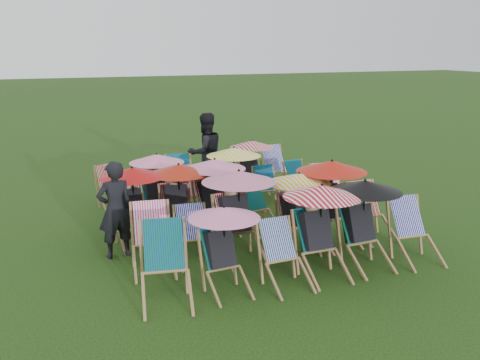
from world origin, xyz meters
name	(u,v)px	position (x,y,z in m)	size (l,w,h in m)	color
ground	(242,231)	(0.00, 0.00, 0.00)	(100.00, 100.00, 0.00)	black
deckchair_0	(165,266)	(-1.96, -2.19, 0.51)	(0.83, 1.04, 1.02)	#977046
deckchair_1	(224,249)	(-1.13, -2.16, 0.62)	(0.99, 1.05, 1.18)	#977046
deckchair_2	(285,256)	(-0.29, -2.32, 0.44)	(0.62, 0.84, 0.89)	#977046
deckchair_3	(321,229)	(0.35, -2.18, 0.71)	(1.13, 1.17, 1.34)	#977046
deckchair_4	(365,222)	(1.14, -2.12, 0.70)	(1.12, 1.17, 1.32)	#977046
deckchair_5	(416,232)	(2.00, -2.25, 0.47)	(0.68, 0.91, 0.95)	#977046
deckchair_6	(153,240)	(-1.88, -1.11, 0.49)	(0.76, 0.97, 0.97)	#977046
deckchair_7	(194,236)	(-1.22, -1.04, 0.42)	(0.63, 0.83, 0.85)	#977046
deckchair_8	(239,213)	(-0.50, -1.10, 0.73)	(1.17, 1.23, 1.39)	#977046
deckchair_9	(298,210)	(0.53, -1.11, 0.66)	(1.06, 1.12, 1.26)	#977046
deckchair_10	(332,201)	(1.19, -1.09, 0.74)	(1.19, 1.27, 1.41)	#977046
deckchair_11	(372,212)	(1.97, -1.15, 0.47)	(0.64, 0.88, 0.95)	#977046
deckchair_12	(133,204)	(-1.93, 0.17, 0.68)	(1.09, 1.16, 1.29)	#977046
deckchair_13	(178,200)	(-1.14, 0.15, 0.68)	(1.09, 1.14, 1.29)	#977046
deckchair_14	(215,195)	(-0.46, 0.17, 0.70)	(1.11, 1.19, 1.32)	#977046
deckchair_15	(259,207)	(0.31, -0.04, 0.44)	(0.73, 0.91, 0.88)	#977046
deckchair_16	(299,202)	(1.15, 0.03, 0.41)	(0.66, 0.84, 0.83)	#977046
deckchair_17	(333,193)	(1.92, 0.07, 0.51)	(0.73, 0.98, 1.02)	#977046
deckchair_18	(124,203)	(-1.93, 1.16, 0.43)	(0.64, 0.84, 0.85)	#977046
deckchair_19	(157,185)	(-1.24, 1.32, 0.66)	(1.06, 1.12, 1.26)	#977046
deckchair_20	(197,192)	(-0.49, 1.20, 0.48)	(0.69, 0.92, 0.96)	#977046
deckchair_21	(234,179)	(0.30, 1.19, 0.69)	(1.10, 1.16, 1.30)	#977046
deckchair_22	(269,187)	(1.10, 1.24, 0.41)	(0.55, 0.76, 0.81)	#977046
deckchair_23	(303,183)	(1.92, 1.26, 0.43)	(0.72, 0.89, 0.86)	#977046
deckchair_24	(113,188)	(-1.95, 2.27, 0.44)	(0.69, 0.88, 0.87)	#977046
deckchair_25	(150,185)	(-1.17, 2.32, 0.41)	(0.55, 0.76, 0.82)	#977046
deckchair_26	(180,179)	(-0.50, 2.37, 0.48)	(0.78, 0.97, 0.95)	#977046
deckchair_27	(225,176)	(0.51, 2.32, 0.46)	(0.63, 0.86, 0.91)	#977046
deckchair_28	(252,166)	(1.19, 2.35, 0.63)	(1.01, 1.07, 1.20)	#977046
deckchair_29	(280,169)	(1.90, 2.40, 0.50)	(0.78, 1.00, 0.99)	#977046
person_left	(115,210)	(-2.30, -0.36, 0.78)	(0.57, 0.37, 1.56)	black
person_rear	(206,153)	(0.25, 2.88, 0.91)	(0.88, 0.69, 1.82)	black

